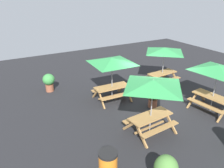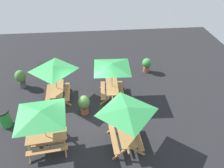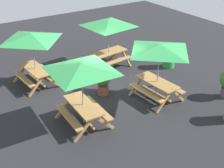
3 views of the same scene
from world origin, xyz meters
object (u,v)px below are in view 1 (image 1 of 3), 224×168
at_px(trash_bin_orange, 108,165).
at_px(potted_plant_1, 153,94).
at_px(picnic_table_0, 112,64).
at_px(picnic_table_1, 218,72).
at_px(picnic_table_2, 153,87).
at_px(potted_plant_2, 49,81).
at_px(picnic_table_3, 164,53).

distance_m(trash_bin_orange, potted_plant_1, 4.95).
height_order(picnic_table_0, picnic_table_1, same).
relative_size(picnic_table_2, potted_plant_2, 2.26).
bearing_deg(picnic_table_2, picnic_table_3, -140.46).
relative_size(picnic_table_1, picnic_table_2, 1.20).
height_order(picnic_table_1, potted_plant_1, picnic_table_1).
xyz_separation_m(picnic_table_1, potted_plant_2, (6.12, -6.01, -1.38)).
distance_m(picnic_table_2, trash_bin_orange, 3.26).
distance_m(picnic_table_0, picnic_table_2, 3.22).
distance_m(potted_plant_1, potted_plant_2, 5.86).
distance_m(picnic_table_2, potted_plant_2, 6.57).
bearing_deg(picnic_table_1, picnic_table_2, -97.80).
relative_size(picnic_table_3, potted_plant_2, 2.26).
xyz_separation_m(picnic_table_0, picnic_table_1, (-3.56, 3.31, 0.00)).
bearing_deg(picnic_table_1, picnic_table_3, 171.98).
relative_size(trash_bin_orange, potted_plant_2, 0.95).
distance_m(picnic_table_1, picnic_table_3, 3.60).
height_order(picnic_table_2, picnic_table_3, same).
distance_m(picnic_table_1, trash_bin_orange, 6.52).
xyz_separation_m(picnic_table_1, trash_bin_orange, (6.24, 1.16, -1.49)).
xyz_separation_m(picnic_table_0, picnic_table_3, (-3.66, -0.29, 0.00)).
relative_size(picnic_table_0, picnic_table_2, 1.21).
height_order(picnic_table_1, trash_bin_orange, picnic_table_1).
height_order(picnic_table_2, potted_plant_2, picnic_table_2).
relative_size(picnic_table_1, picnic_table_3, 1.20).
bearing_deg(picnic_table_1, picnic_table_0, -139.35).
relative_size(picnic_table_3, trash_bin_orange, 2.38).
height_order(picnic_table_3, potted_plant_1, picnic_table_3).
height_order(picnic_table_2, potted_plant_1, picnic_table_2).
distance_m(picnic_table_3, potted_plant_1, 3.27).
xyz_separation_m(picnic_table_0, trash_bin_orange, (2.68, 4.47, -1.49)).
height_order(potted_plant_1, potted_plant_2, potted_plant_1).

